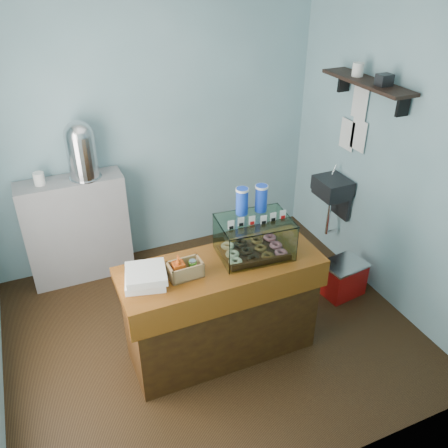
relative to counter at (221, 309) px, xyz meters
name	(u,v)px	position (x,y,z in m)	size (l,w,h in m)	color
ground	(210,330)	(0.00, 0.25, -0.46)	(3.50, 3.50, 0.00)	black
room_shell	(210,155)	(0.03, 0.26, 1.25)	(3.54, 3.04, 2.82)	#719AA5
counter	(221,309)	(0.00, 0.00, 0.00)	(1.60, 0.60, 0.90)	#40260C
back_shelf	(77,229)	(-0.90, 1.57, 0.09)	(1.00, 0.32, 1.10)	gray
display_case	(254,233)	(0.31, 0.07, 0.62)	(0.59, 0.46, 0.53)	black
condiment_crate	(184,269)	(-0.31, -0.03, 0.51)	(0.25, 0.16, 0.19)	#A37D51
pastry_boxes	(146,277)	(-0.59, 0.01, 0.50)	(0.35, 0.35, 0.11)	white
coffee_urn	(81,149)	(-0.74, 1.56, 0.94)	(0.30, 0.30, 0.56)	silver
red_cooler	(343,278)	(1.41, 0.23, -0.28)	(0.44, 0.36, 0.36)	#A9100D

